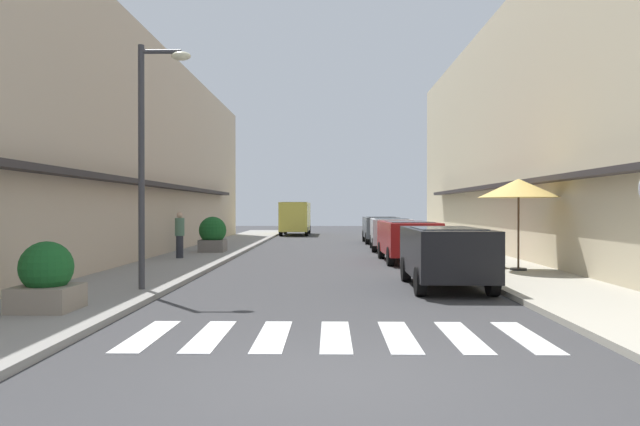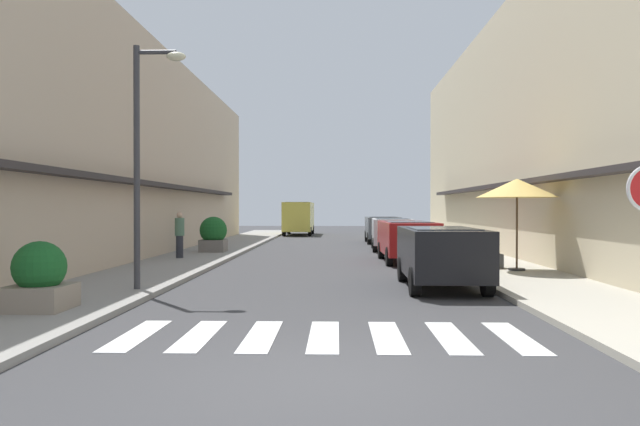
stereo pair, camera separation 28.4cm
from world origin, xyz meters
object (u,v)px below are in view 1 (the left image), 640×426
(parked_car_mid, at_px, (408,236))
(planter_corner, at_px, (46,279))
(parked_car_distant, at_px, (380,226))
(planter_far, at_px, (213,234))
(delivery_van, at_px, (295,216))
(street_lamp, at_px, (150,140))
(planter_midblock, at_px, (486,251))
(parked_car_near, at_px, (445,250))
(pedestrian_walking_near, at_px, (180,234))
(cafe_umbrella, at_px, (519,189))
(parked_car_far, at_px, (391,230))

(parked_car_mid, relative_size, planter_corner, 3.56)
(parked_car_distant, distance_m, planter_far, 11.21)
(planter_far, bearing_deg, delivery_van, 82.22)
(street_lamp, bearing_deg, planter_midblock, 29.50)
(planter_far, bearing_deg, parked_car_near, -52.57)
(pedestrian_walking_near, bearing_deg, planter_midblock, -164.44)
(parked_car_mid, relative_size, planter_midblock, 3.99)
(parked_car_distant, height_order, delivery_van, delivery_van)
(delivery_van, xyz_separation_m, cafe_umbrella, (8.02, -24.75, 1.11))
(parked_car_far, xyz_separation_m, delivery_van, (-5.28, 15.11, 0.48))
(parked_car_near, height_order, cafe_umbrella, cafe_umbrella)
(street_lamp, relative_size, cafe_umbrella, 2.04)
(cafe_umbrella, relative_size, planter_corner, 2.18)
(planter_midblock, bearing_deg, delivery_van, 107.04)
(planter_corner, xyz_separation_m, planter_midblock, (9.89, 7.74, -0.06))
(parked_car_near, bearing_deg, parked_car_far, 90.00)
(planter_far, bearing_deg, parked_car_distant, 46.62)
(street_lamp, bearing_deg, parked_car_far, 63.58)
(parked_car_near, height_order, planter_far, planter_far)
(planter_corner, relative_size, planter_midblock, 1.12)
(parked_car_far, height_order, cafe_umbrella, cafe_umbrella)
(parked_car_near, height_order, delivery_van, delivery_van)
(parked_car_distant, distance_m, planter_midblock, 14.46)
(parked_car_near, height_order, parked_car_far, same)
(parked_car_far, xyz_separation_m, parked_car_distant, (-0.00, 5.55, -0.00))
(parked_car_mid, height_order, planter_corner, parked_car_mid)
(parked_car_far, xyz_separation_m, planter_corner, (-7.86, -16.50, -0.24))
(street_lamp, xyz_separation_m, planter_corner, (-1.01, -2.72, -2.78))
(parked_car_near, height_order, parked_car_mid, same)
(parked_car_mid, xyz_separation_m, street_lamp, (-6.85, -7.93, 2.54))
(planter_midblock, height_order, planter_far, planter_far)
(parked_car_far, distance_m, delivery_van, 16.02)
(planter_midblock, bearing_deg, parked_car_near, -117.54)
(planter_corner, distance_m, pedestrian_walking_near, 10.82)
(parked_car_mid, xyz_separation_m, planter_corner, (-7.86, -10.64, -0.24))
(parked_car_mid, relative_size, street_lamp, 0.80)
(parked_car_near, xyz_separation_m, parked_car_far, (0.00, 12.66, 0.00))
(cafe_umbrella, xyz_separation_m, planter_corner, (-10.59, -6.86, -1.83))
(parked_car_near, distance_m, planter_far, 12.67)
(parked_car_near, xyz_separation_m, planter_corner, (-7.86, -3.84, -0.24))
(parked_car_distant, distance_m, street_lamp, 20.68)
(delivery_van, bearing_deg, planter_midblock, -72.96)
(planter_corner, bearing_deg, pedestrian_walking_near, 92.25)
(planter_corner, relative_size, pedestrian_walking_near, 0.73)
(planter_midblock, bearing_deg, cafe_umbrella, -51.39)
(parked_car_near, bearing_deg, planter_corner, -153.94)
(delivery_van, distance_m, planter_corner, 31.73)
(street_lamp, bearing_deg, parked_car_near, 9.34)
(street_lamp, bearing_deg, delivery_van, 86.90)
(parked_car_distant, bearing_deg, parked_car_far, -90.00)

